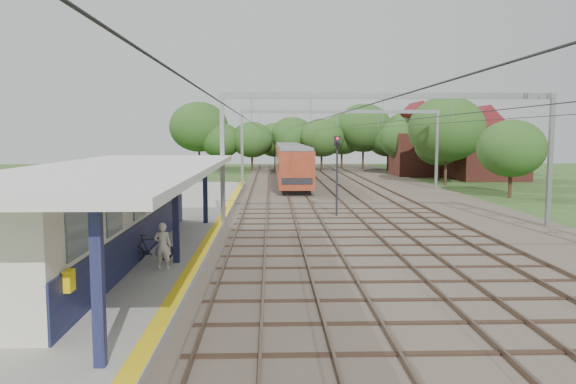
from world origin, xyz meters
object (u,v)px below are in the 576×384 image
object	(u,v)px
bicycle	(150,248)
person	(163,246)
signal_post	(337,164)
train	(289,160)

from	to	relation	value
bicycle	person	bearing A→B (deg)	-168.26
person	signal_post	world-z (taller)	signal_post
signal_post	train	bearing A→B (deg)	73.95
person	bicycle	world-z (taller)	person
person	signal_post	size ratio (longest dim) A/B	0.33
train	signal_post	world-z (taller)	signal_post
bicycle	train	world-z (taller)	train
person	signal_post	bearing A→B (deg)	-120.59
person	signal_post	distance (m)	16.02
train	person	bearing A→B (deg)	-97.71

